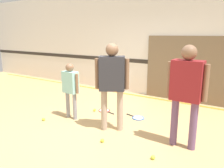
# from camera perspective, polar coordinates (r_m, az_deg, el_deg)

# --- Properties ---
(ground_plane) EXTENTS (16.00, 16.00, 0.00)m
(ground_plane) POSITION_cam_1_polar(r_m,az_deg,el_deg) (4.56, -1.70, -10.87)
(ground_plane) COLOR tan
(wall_back) EXTENTS (16.00, 0.07, 3.20)m
(wall_back) POSITION_cam_1_polar(r_m,az_deg,el_deg) (6.54, 11.70, 10.56)
(wall_back) COLOR silver
(wall_back) RESTS_ON ground_plane
(wall_panel) EXTENTS (2.21, 0.05, 1.79)m
(wall_panel) POSITION_cam_1_polar(r_m,az_deg,el_deg) (6.29, 18.67, 3.64)
(wall_panel) COLOR #756047
(wall_panel) RESTS_ON ground_plane
(floor_stripe) EXTENTS (14.40, 0.10, 0.01)m
(floor_stripe) POSITION_cam_1_polar(r_m,az_deg,el_deg) (6.54, 10.17, -3.56)
(floor_stripe) COLOR orange
(floor_stripe) RESTS_ON ground_plane
(person_instructor) EXTENTS (0.57, 0.45, 1.68)m
(person_instructor) POSITION_cam_1_polar(r_m,az_deg,el_deg) (4.07, 0.00, 1.58)
(person_instructor) COLOR tan
(person_instructor) RESTS_ON ground_plane
(person_student_left) EXTENTS (0.47, 0.22, 1.23)m
(person_student_left) POSITION_cam_1_polar(r_m,az_deg,el_deg) (4.81, -10.81, -0.26)
(person_student_left) COLOR gray
(person_student_left) RESTS_ON ground_plane
(person_student_right) EXTENTS (0.64, 0.27, 1.69)m
(person_student_right) POSITION_cam_1_polar(r_m,az_deg,el_deg) (3.63, 18.89, -0.50)
(person_student_right) COLOR #6B4C70
(person_student_right) RESTS_ON ground_plane
(racket_spare_on_floor) EXTENTS (0.50, 0.34, 0.03)m
(racket_spare_on_floor) POSITION_cam_1_polar(r_m,az_deg,el_deg) (5.38, -1.91, -6.96)
(racket_spare_on_floor) COLOR red
(racket_spare_on_floor) RESTS_ON ground_plane
(racket_second_spare) EXTENTS (0.50, 0.33, 0.03)m
(racket_second_spare) POSITION_cam_1_polar(r_m,az_deg,el_deg) (4.98, 6.70, -8.73)
(racket_second_spare) COLOR blue
(racket_second_spare) RESTS_ON ground_plane
(tennis_ball_near_instructor) EXTENTS (0.07, 0.07, 0.07)m
(tennis_ball_near_instructor) POSITION_cam_1_polar(r_m,az_deg,el_deg) (3.93, -2.54, -14.53)
(tennis_ball_near_instructor) COLOR #CCE038
(tennis_ball_near_instructor) RESTS_ON ground_plane
(tennis_ball_by_spare_racket) EXTENTS (0.07, 0.07, 0.07)m
(tennis_ball_by_spare_racket) POSITION_cam_1_polar(r_m,az_deg,el_deg) (5.37, -4.58, -6.77)
(tennis_ball_by_spare_racket) COLOR #CCE038
(tennis_ball_by_spare_racket) RESTS_ON ground_plane
(tennis_ball_stray_left) EXTENTS (0.07, 0.07, 0.07)m
(tennis_ball_stray_left) POSITION_cam_1_polar(r_m,az_deg,el_deg) (3.52, 10.65, -18.32)
(tennis_ball_stray_left) COLOR #CCE038
(tennis_ball_stray_left) RESTS_ON ground_plane
(tennis_ball_stray_right) EXTENTS (0.07, 0.07, 0.07)m
(tennis_ball_stray_right) POSITION_cam_1_polar(r_m,az_deg,el_deg) (5.03, -17.46, -8.78)
(tennis_ball_stray_right) COLOR #CCE038
(tennis_ball_stray_right) RESTS_ON ground_plane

